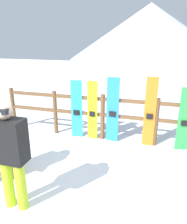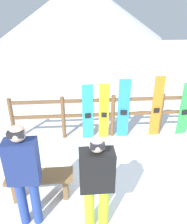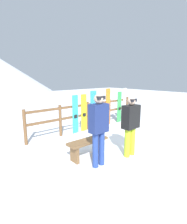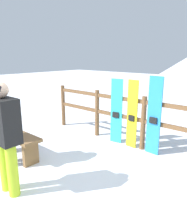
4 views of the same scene
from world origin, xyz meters
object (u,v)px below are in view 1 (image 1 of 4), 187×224
Objects in this scene: person_black at (10,152)px; snowboard_cyan at (77,110)px; snowboard_yellow at (92,111)px; snowboard_blue at (113,111)px; snowboard_orange at (150,113)px; snowboard_green at (186,120)px.

snowboard_cyan is at bearing 89.42° from person_black.
person_black is 2.57m from snowboard_yellow.
snowboard_orange reaches higher than snowboard_blue.
snowboard_cyan is 1.01× the size of snowboard_green.
snowboard_blue is (0.89, 0.00, 0.06)m from snowboard_cyan.
snowboard_cyan is at bearing -179.99° from snowboard_blue.
snowboard_yellow is (0.43, 2.53, -0.19)m from person_black.
snowboard_orange reaches higher than snowboard_green.
snowboard_orange is at bearing 0.00° from snowboard_cyan.
snowboard_yellow is 2.08m from snowboard_green.
snowboard_cyan is 0.90× the size of snowboard_orange.
snowboard_yellow is (0.40, 0.00, 0.00)m from snowboard_cyan.
snowboard_yellow is at bearing 0.00° from snowboard_cyan.
snowboard_yellow is at bearing -179.99° from snowboard_blue.
person_black reaches higher than snowboard_yellow.
snowboard_cyan is 1.73m from snowboard_orange.
person_black is 1.12× the size of snowboard_green.
person_black is 2.54m from snowboard_cyan.
snowboard_cyan is 0.89m from snowboard_blue.
snowboard_green is (2.51, 2.53, -0.20)m from person_black.
snowboard_orange is (0.84, 0.00, 0.03)m from snowboard_blue.
snowboard_cyan is (0.03, 2.53, -0.19)m from person_black.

